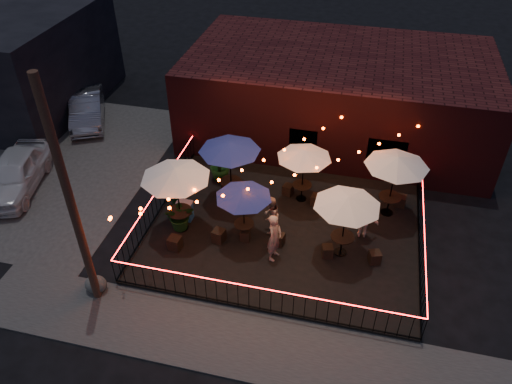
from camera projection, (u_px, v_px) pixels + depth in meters
The scene contains 38 objects.
ground at pixel (273, 269), 17.62m from camera, with size 110.00×110.00×0.00m, color black.
patio at pixel (284, 230), 19.11m from camera, with size 10.00×8.00×0.15m, color black.
sidewalk at pixel (250, 344), 15.11m from camera, with size 18.00×2.50×0.05m, color #3D3A38.
parking_lot at pixel (36, 161), 22.92m from camera, with size 11.00×12.00×0.02m, color #3D3A38.
brick_building at pixel (337, 95), 23.89m from camera, with size 14.00×8.00×4.00m.
utility_pole at pixel (71, 203), 14.17m from camera, with size 0.26×0.26×8.00m, color #3E2519.
fence_front at pixel (260, 299), 15.68m from camera, with size 10.00×0.04×1.04m.
fence_left at pixel (160, 199), 19.68m from camera, with size 0.04×8.00×1.04m.
fence_right at pixel (421, 240), 17.82m from camera, with size 0.04×8.00×1.04m.
festoon_lights at pixel (256, 180), 17.57m from camera, with size 10.02×8.72×1.32m.
cafe_table_0 at pixel (175, 174), 17.53m from camera, with size 2.91×2.91×2.78m.
cafe_table_1 at pixel (230, 147), 19.09m from camera, with size 3.09×3.09×2.68m.
cafe_table_2 at pixel (243, 194), 17.42m from camera, with size 2.15×2.15×2.25m.
cafe_table_3 at pixel (304, 155), 19.18m from camera, with size 2.37×2.37×2.38m.
cafe_table_4 at pixel (348, 202), 16.62m from camera, with size 3.06×3.06×2.55m.
cafe_table_5 at pixel (397, 162), 18.33m from camera, with size 2.45×2.45×2.65m.
bistro_chair_0 at pixel (175, 243), 18.06m from camera, with size 0.44×0.44×0.52m, color black.
bistro_chair_1 at pixel (219, 236), 18.38m from camera, with size 0.42×0.42×0.50m, color black.
bistro_chair_2 at pixel (187, 189), 20.68m from camera, with size 0.38×0.38×0.45m, color black.
bistro_chair_3 at pixel (227, 184), 20.93m from camera, with size 0.41×0.41×0.49m, color black.
bistro_chair_4 at pixel (245, 235), 18.47m from camera, with size 0.36×0.36×0.42m, color black.
bistro_chair_5 at pixel (279, 239), 18.29m from camera, with size 0.37×0.37×0.44m, color black.
bistro_chair_6 at pixel (288, 190), 20.63m from camera, with size 0.38×0.38×0.45m, color black.
bistro_chair_7 at pixel (316, 200), 20.08m from camera, with size 0.39×0.39×0.46m, color black.
bistro_chair_8 at pixel (327, 251), 17.78m from camera, with size 0.37×0.37×0.44m, color black.
bistro_chair_9 at pixel (375, 257), 17.54m from camera, with size 0.38×0.38×0.46m, color black.
bistro_chair_10 at pixel (364, 200), 20.07m from camera, with size 0.38×0.38×0.46m, color black.
bistro_chair_11 at pixel (401, 201), 20.03m from camera, with size 0.40×0.40×0.47m, color black.
patron_a at pixel (275, 238), 17.28m from camera, with size 0.69×0.45×1.89m, color tan.
patron_b at pixel (271, 215), 18.48m from camera, with size 0.76×0.59×1.56m, color tan.
patron_c at pixel (364, 218), 18.27m from camera, with size 1.10×0.63×1.70m, color tan.
potted_shrub_a at pixel (181, 215), 18.72m from camera, with size 1.11×0.97×1.24m, color #10360F.
potted_shrub_b at pixel (178, 191), 19.77m from camera, with size 0.77×0.62×1.40m, color #16410D.
potted_shrub_c at pixel (220, 165), 21.15m from camera, with size 0.84×0.84×1.50m, color #15350F.
cooler at pixel (185, 210), 19.28m from camera, with size 0.62×0.45×0.80m.
boulder at pixel (96, 284), 16.62m from camera, with size 0.82×0.70×0.64m, color #44443F.
car_white at pixel (15, 173), 20.85m from camera, with size 1.84×4.56×1.55m, color white.
car_silver at pixel (87, 108), 25.44m from camera, with size 1.53×4.40×1.45m, color #A8A7B1.
Camera 1 is at (2.31, -12.06, 12.93)m, focal length 35.00 mm.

